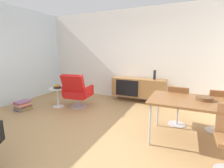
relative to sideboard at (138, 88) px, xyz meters
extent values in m
plane|color=tan|center=(-0.16, -2.30, -0.44)|extent=(8.32, 8.32, 0.00)
cube|color=white|center=(-0.16, 0.30, 0.96)|extent=(6.80, 0.12, 2.80)
cube|color=olive|center=(0.00, 0.00, 0.00)|extent=(1.60, 0.44, 0.56)
cube|color=black|center=(-0.30, -0.22, 0.00)|extent=(0.70, 0.01, 0.48)
cylinder|color=olive|center=(-0.74, -0.17, -0.36)|extent=(0.03, 0.03, 0.16)
cylinder|color=olive|center=(0.74, -0.17, -0.36)|extent=(0.03, 0.03, 0.16)
cylinder|color=olive|center=(-0.74, 0.17, -0.36)|extent=(0.03, 0.03, 0.16)
cylinder|color=olive|center=(0.74, 0.17, -0.36)|extent=(0.03, 0.03, 0.16)
cylinder|color=black|center=(0.46, 0.00, 0.42)|extent=(0.07, 0.07, 0.27)
cube|color=brown|center=(1.54, -1.86, 0.28)|extent=(1.60, 0.90, 0.04)
cylinder|color=#B7B7BC|center=(0.82, -2.25, -0.09)|extent=(0.04, 0.04, 0.70)
cylinder|color=#B7B7BC|center=(0.82, -1.47, -0.09)|extent=(0.04, 0.04, 0.70)
cylinder|color=brown|center=(1.59, -1.79, 0.33)|extent=(0.26, 0.26, 0.06)
cube|color=brown|center=(1.19, -1.24, 0.01)|extent=(0.43, 0.43, 0.05)
cube|color=brown|center=(1.18, -1.42, 0.23)|extent=(0.39, 0.12, 0.38)
cylinder|color=#B7B7BC|center=(1.19, -1.24, -0.23)|extent=(0.04, 0.04, 0.42)
cylinder|color=#B7B7BC|center=(1.19, -1.24, -0.43)|extent=(0.36, 0.36, 0.01)
cube|color=brown|center=(1.89, -1.24, 0.01)|extent=(0.40, 0.40, 0.05)
cube|color=brown|center=(1.89, -1.42, 0.23)|extent=(0.38, 0.09, 0.38)
cylinder|color=#B7B7BC|center=(1.89, -1.24, -0.23)|extent=(0.04, 0.04, 0.42)
cylinder|color=#B7B7BC|center=(1.89, -1.24, -0.43)|extent=(0.36, 0.36, 0.01)
cube|color=red|center=(-1.39, -1.16, -0.06)|extent=(0.66, 0.63, 0.20)
cube|color=red|center=(-1.36, -1.40, 0.25)|extent=(0.63, 0.34, 0.51)
cube|color=red|center=(-1.06, -1.12, 0.02)|extent=(0.12, 0.51, 0.28)
cube|color=red|center=(-1.72, -1.20, 0.02)|extent=(0.12, 0.51, 0.28)
cylinder|color=#B7B7BC|center=(-1.39, -1.16, -0.30)|extent=(0.06, 0.06, 0.28)
cylinder|color=#B7B7BC|center=(-1.39, -1.16, -0.43)|extent=(0.48, 0.48, 0.02)
cylinder|color=white|center=(-1.91, -1.39, 0.07)|extent=(0.44, 0.44, 0.02)
cylinder|color=white|center=(-1.91, -1.39, -0.19)|extent=(0.05, 0.05, 0.50)
cone|color=white|center=(-1.91, -1.39, -0.43)|extent=(0.32, 0.32, 0.02)
cylinder|color=#262628|center=(-1.91, -1.39, 0.11)|extent=(0.20, 0.20, 0.05)
sphere|color=orange|center=(-1.87, -1.38, 0.15)|extent=(0.07, 0.07, 0.07)
sphere|color=orange|center=(-1.94, -1.35, 0.15)|extent=(0.07, 0.07, 0.07)
sphere|color=orange|center=(-1.93, -1.43, 0.15)|extent=(0.07, 0.07, 0.07)
cube|color=#334C8C|center=(-2.60, -1.97, -0.43)|extent=(0.30, 0.39, 0.02)
cube|color=gold|center=(-2.58, -1.97, -0.41)|extent=(0.32, 0.39, 0.02)
cube|color=#99668C|center=(-2.58, -2.00, -0.39)|extent=(0.30, 0.37, 0.02)
cube|color=#3F7F4C|center=(-2.57, -1.99, -0.37)|extent=(0.29, 0.36, 0.02)
cube|color=red|center=(-2.58, -1.99, -0.35)|extent=(0.29, 0.36, 0.02)
cube|color=#B2B2B7|center=(-2.59, -1.98, -0.33)|extent=(0.26, 0.34, 0.02)
cube|color=red|center=(-2.57, -1.98, -0.31)|extent=(0.30, 0.37, 0.01)
cube|color=#B2B2B7|center=(-2.59, -1.99, -0.30)|extent=(0.32, 0.39, 0.02)
cube|color=gold|center=(-2.58, -1.99, -0.28)|extent=(0.30, 0.37, 0.02)
cube|color=#99668C|center=(-2.58, -2.00, -0.26)|extent=(0.30, 0.37, 0.02)
cube|color=red|center=(-2.59, -1.98, -0.24)|extent=(0.29, 0.36, 0.02)
cube|color=#99668C|center=(-2.57, -1.98, -0.21)|extent=(0.32, 0.38, 0.02)
camera|label=1|loc=(1.29, -4.75, 1.09)|focal=26.16mm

